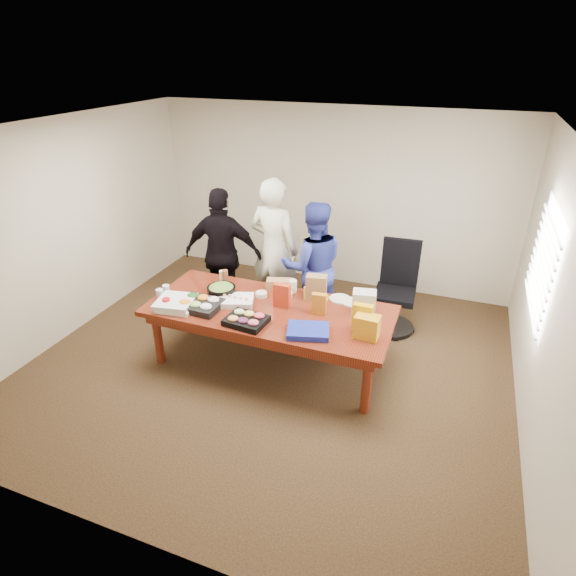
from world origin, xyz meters
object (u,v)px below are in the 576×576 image
at_px(person_right, 313,267).
at_px(sheet_cake, 235,301).
at_px(salad_bowl, 221,291).
at_px(office_chair, 395,291).
at_px(person_center, 274,249).
at_px(conference_table, 270,336).

relative_size(person_right, sheet_cake, 4.27).
bearing_deg(salad_bowl, person_right, 47.61).
bearing_deg(sheet_cake, salad_bowl, 134.48).
height_order(office_chair, person_center, person_center).
bearing_deg(person_center, office_chair, -167.25).
relative_size(office_chair, person_right, 0.67).
bearing_deg(salad_bowl, person_center, 76.31).
height_order(office_chair, sheet_cake, office_chair).
relative_size(conference_table, office_chair, 2.40).
xyz_separation_m(office_chair, sheet_cake, (-1.65, -1.29, 0.20)).
bearing_deg(salad_bowl, sheet_cake, -26.63).
xyz_separation_m(conference_table, office_chair, (1.24, 1.27, 0.21)).
xyz_separation_m(office_chair, person_center, (-1.64, -0.12, 0.39)).
xyz_separation_m(person_center, person_right, (0.59, -0.12, -0.11)).
bearing_deg(person_right, office_chair, 167.43).
distance_m(sheet_cake, salad_bowl, 0.28).
height_order(person_right, salad_bowl, person_right).
height_order(office_chair, person_right, person_right).
relative_size(person_center, sheet_cake, 4.81).
distance_m(office_chair, sheet_cake, 2.11).
bearing_deg(office_chair, conference_table, -137.05).
bearing_deg(conference_table, person_center, 109.48).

